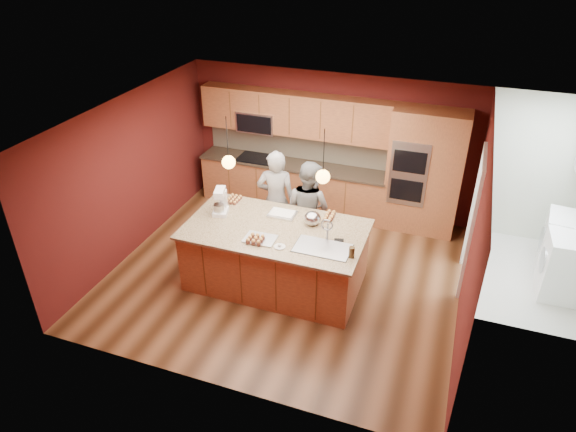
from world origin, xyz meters
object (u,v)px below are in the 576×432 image
at_px(island, 276,255).
at_px(mixing_bowl, 312,218).
at_px(person_left, 276,200).
at_px(stand_mixer, 220,203).
at_px(person_right, 308,208).

relative_size(island, mixing_bowl, 10.51).
height_order(person_left, stand_mixer, person_left).
distance_m(person_left, mixing_bowl, 1.14).
height_order(stand_mixer, mixing_bowl, stand_mixer).
bearing_deg(person_right, stand_mixer, 57.75).
xyz_separation_m(island, stand_mixer, (-0.99, 0.14, 0.68)).
bearing_deg(stand_mixer, person_left, 39.21).
xyz_separation_m(person_left, stand_mixer, (-0.60, -0.88, 0.29)).
relative_size(person_right, mixing_bowl, 6.53).
distance_m(stand_mixer, mixing_bowl, 1.48).
xyz_separation_m(person_left, mixing_bowl, (0.87, -0.71, 0.21)).
bearing_deg(person_left, person_right, 166.46).
height_order(person_left, person_right, person_left).
height_order(island, stand_mixer, stand_mixer).
bearing_deg(mixing_bowl, person_right, 111.97).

